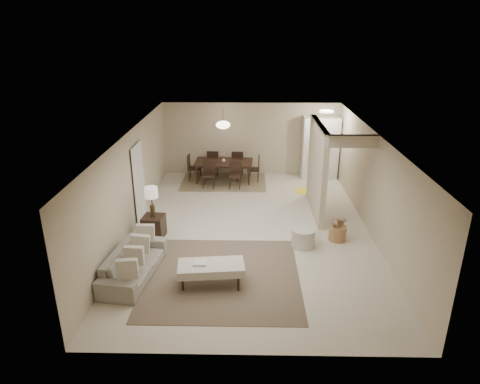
{
  "coord_description": "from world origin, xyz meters",
  "views": [
    {
      "loc": [
        -0.08,
        -9.91,
        4.9
      ],
      "look_at": [
        -0.28,
        -0.03,
        1.05
      ],
      "focal_mm": 32.0,
      "sensor_mm": 36.0,
      "label": 1
    }
  ],
  "objects_px": {
    "dining_table": "(224,171)",
    "pantry_cabinet": "(320,148)",
    "round_pouf": "(303,238)",
    "wicker_basket": "(338,233)",
    "sofa": "(134,263)",
    "ottoman_bench": "(211,268)",
    "side_table": "(154,227)"
  },
  "relations": [
    {
      "from": "pantry_cabinet",
      "to": "dining_table",
      "type": "xyz_separation_m",
      "value": [
        -3.25,
        -0.45,
        -0.71
      ]
    },
    {
      "from": "sofa",
      "to": "round_pouf",
      "type": "bearing_deg",
      "value": -62.13
    },
    {
      "from": "dining_table",
      "to": "sofa",
      "type": "bearing_deg",
      "value": -102.14
    },
    {
      "from": "dining_table",
      "to": "round_pouf",
      "type": "bearing_deg",
      "value": -62.42
    },
    {
      "from": "pantry_cabinet",
      "to": "round_pouf",
      "type": "bearing_deg",
      "value": -102.61
    },
    {
      "from": "round_pouf",
      "to": "wicker_basket",
      "type": "xyz_separation_m",
      "value": [
        0.88,
        0.34,
        -0.04
      ]
    },
    {
      "from": "round_pouf",
      "to": "side_table",
      "type": "bearing_deg",
      "value": 173.47
    },
    {
      "from": "pantry_cabinet",
      "to": "sofa",
      "type": "relative_size",
      "value": 1.02
    },
    {
      "from": "pantry_cabinet",
      "to": "side_table",
      "type": "distance_m",
      "value": 6.65
    },
    {
      "from": "ottoman_bench",
      "to": "pantry_cabinet",
      "type": "bearing_deg",
      "value": 58.72
    },
    {
      "from": "sofa",
      "to": "wicker_basket",
      "type": "xyz_separation_m",
      "value": [
        4.56,
        1.7,
        -0.12
      ]
    },
    {
      "from": "dining_table",
      "to": "pantry_cabinet",
      "type": "bearing_deg",
      "value": 10.39
    },
    {
      "from": "side_table",
      "to": "round_pouf",
      "type": "xyz_separation_m",
      "value": [
        3.63,
        -0.42,
        -0.06
      ]
    },
    {
      "from": "pantry_cabinet",
      "to": "side_table",
      "type": "bearing_deg",
      "value": -135.96
    },
    {
      "from": "sofa",
      "to": "round_pouf",
      "type": "relative_size",
      "value": 3.6
    },
    {
      "from": "round_pouf",
      "to": "dining_table",
      "type": "relative_size",
      "value": 0.3
    },
    {
      "from": "ottoman_bench",
      "to": "dining_table",
      "type": "relative_size",
      "value": 0.72
    },
    {
      "from": "round_pouf",
      "to": "dining_table",
      "type": "distance_m",
      "value": 5.03
    },
    {
      "from": "wicker_basket",
      "to": "pantry_cabinet",
      "type": "bearing_deg",
      "value": 87.07
    },
    {
      "from": "ottoman_bench",
      "to": "wicker_basket",
      "type": "xyz_separation_m",
      "value": [
        2.92,
        2.0,
        -0.2
      ]
    },
    {
      "from": "dining_table",
      "to": "side_table",
      "type": "bearing_deg",
      "value": -107.36
    },
    {
      "from": "side_table",
      "to": "wicker_basket",
      "type": "bearing_deg",
      "value": -0.95
    },
    {
      "from": "pantry_cabinet",
      "to": "sofa",
      "type": "bearing_deg",
      "value": -127.0
    },
    {
      "from": "ottoman_bench",
      "to": "round_pouf",
      "type": "relative_size",
      "value": 2.41
    },
    {
      "from": "pantry_cabinet",
      "to": "side_table",
      "type": "height_order",
      "value": "pantry_cabinet"
    },
    {
      "from": "round_pouf",
      "to": "wicker_basket",
      "type": "height_order",
      "value": "round_pouf"
    },
    {
      "from": "pantry_cabinet",
      "to": "wicker_basket",
      "type": "bearing_deg",
      "value": -92.93
    },
    {
      "from": "pantry_cabinet",
      "to": "ottoman_bench",
      "type": "relative_size",
      "value": 1.53
    },
    {
      "from": "side_table",
      "to": "dining_table",
      "type": "xyz_separation_m",
      "value": [
        1.5,
        4.14,
        0.06
      ]
    },
    {
      "from": "sofa",
      "to": "dining_table",
      "type": "relative_size",
      "value": 1.07
    },
    {
      "from": "sofa",
      "to": "ottoman_bench",
      "type": "distance_m",
      "value": 1.67
    },
    {
      "from": "pantry_cabinet",
      "to": "round_pouf",
      "type": "height_order",
      "value": "pantry_cabinet"
    }
  ]
}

